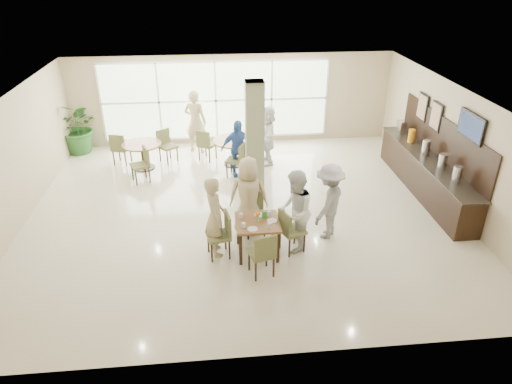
{
  "coord_description": "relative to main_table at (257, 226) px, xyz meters",
  "views": [
    {
      "loc": [
        -0.61,
        -9.48,
        5.46
      ],
      "look_at": [
        0.2,
        -1.2,
        1.1
      ],
      "focal_mm": 32.0,
      "sensor_mm": 36.0,
      "label": 1
    }
  ],
  "objects": [
    {
      "name": "teen_far",
      "position": [
        -0.11,
        0.86,
        0.22
      ],
      "size": [
        0.9,
        0.56,
        1.74
      ],
      "primitive_type": "imported",
      "rotation": [
        0.0,
        0.0,
        3.02
      ],
      "color": "tan",
      "rests_on": "ground"
    },
    {
      "name": "chairs_table_right",
      "position": [
        -0.22,
        4.49,
        -0.17
      ],
      "size": [
        2.18,
        1.83,
        0.95
      ],
      "color": "brown",
      "rests_on": "ground"
    },
    {
      "name": "buffet_counter",
      "position": [
        4.53,
        2.29,
        -0.09
      ],
      "size": [
        0.64,
        4.7,
        1.95
      ],
      "color": "black",
      "rests_on": "ground"
    },
    {
      "name": "ground",
      "position": [
        -0.17,
        1.79,
        -0.65
      ],
      "size": [
        10.0,
        10.0,
        0.0
      ],
      "primitive_type": "plane",
      "color": "beige",
      "rests_on": "ground"
    },
    {
      "name": "tabletop_clutter",
      "position": [
        0.01,
        -0.01,
        0.16
      ],
      "size": [
        0.75,
        0.73,
        0.21
      ],
      "color": "white",
      "rests_on": "main_table"
    },
    {
      "name": "column",
      "position": [
        0.23,
        2.99,
        0.75
      ],
      "size": [
        0.45,
        0.45,
        2.8
      ],
      "primitive_type": "cube",
      "color": "#696E4D",
      "rests_on": "ground"
    },
    {
      "name": "chairs_table_left",
      "position": [
        -2.79,
        4.45,
        -0.17
      ],
      "size": [
        1.93,
        1.89,
        0.95
      ],
      "color": "brown",
      "rests_on": "ground"
    },
    {
      "name": "adult_b",
      "position": [
        0.72,
        4.52,
        0.21
      ],
      "size": [
        0.81,
        1.64,
        1.71
      ],
      "primitive_type": "imported",
      "rotation": [
        0.0,
        0.0,
        -1.49
      ],
      "color": "white",
      "rests_on": "ground"
    },
    {
      "name": "main_table",
      "position": [
        0.0,
        0.0,
        0.0
      ],
      "size": [
        0.87,
        0.87,
        0.75
      ],
      "color": "brown",
      "rests_on": "ground"
    },
    {
      "name": "framed_art_a",
      "position": [
        4.77,
        2.79,
        1.2
      ],
      "size": [
        0.05,
        0.55,
        0.7
      ],
      "color": "black",
      "rests_on": "ground"
    },
    {
      "name": "adult_a",
      "position": [
        -0.16,
        3.75,
        0.14
      ],
      "size": [
        1.02,
        0.72,
        1.58
      ],
      "primitive_type": "imported",
      "rotation": [
        0.0,
        0.0,
        0.23
      ],
      "color": "#395FAD",
      "rests_on": "ground"
    },
    {
      "name": "room_shell",
      "position": [
        -0.17,
        1.79,
        1.06
      ],
      "size": [
        10.0,
        10.0,
        10.0
      ],
      "color": "white",
      "rests_on": "ground"
    },
    {
      "name": "wall_tv",
      "position": [
        4.77,
        1.19,
        1.5
      ],
      "size": [
        0.06,
        1.0,
        0.58
      ],
      "color": "black",
      "rests_on": "ground"
    },
    {
      "name": "teen_left",
      "position": [
        -0.84,
        0.1,
        0.2
      ],
      "size": [
        0.52,
        0.68,
        1.69
      ],
      "primitive_type": "imported",
      "rotation": [
        0.0,
        0.0,
        1.77
      ],
      "color": "tan",
      "rests_on": "ground"
    },
    {
      "name": "round_table_right",
      "position": [
        -0.23,
        4.5,
        -0.05
      ],
      "size": [
        1.2,
        1.2,
        0.75
      ],
      "color": "brown",
      "rests_on": "ground"
    },
    {
      "name": "teen_right",
      "position": [
        0.76,
        0.1,
        0.23
      ],
      "size": [
        0.8,
        0.95,
        1.75
      ],
      "primitive_type": "imported",
      "rotation": [
        0.0,
        0.0,
        -1.74
      ],
      "color": "white",
      "rests_on": "ground"
    },
    {
      "name": "teen_standing",
      "position": [
        1.56,
        0.5,
        0.19
      ],
      "size": [
        1.14,
        1.25,
        1.68
      ],
      "primitive_type": "imported",
      "rotation": [
        0.0,
        0.0,
        -2.19
      ],
      "color": "#939396",
      "rests_on": "ground"
    },
    {
      "name": "potted_plant",
      "position": [
        -4.85,
        5.88,
        0.16
      ],
      "size": [
        1.75,
        1.75,
        1.62
      ],
      "primitive_type": "imported",
      "rotation": [
        0.0,
        0.0,
        -0.23
      ],
      "color": "#275D25",
      "rests_on": "ground"
    },
    {
      "name": "chairs_main_table",
      "position": [
        -0.01,
        0.0,
        -0.17
      ],
      "size": [
        2.06,
        1.92,
        0.95
      ],
      "color": "brown",
      "rests_on": "ground"
    },
    {
      "name": "window_bank",
      "position": [
        -0.67,
        6.25,
        0.75
      ],
      "size": [
        7.0,
        0.04,
        7.0
      ],
      "color": "silver",
      "rests_on": "ground"
    },
    {
      "name": "framed_art_b",
      "position": [
        4.77,
        3.59,
        1.2
      ],
      "size": [
        0.05,
        0.55,
        0.7
      ],
      "color": "black",
      "rests_on": "ground"
    },
    {
      "name": "adult_standing",
      "position": [
        -1.32,
        5.58,
        0.32
      ],
      "size": [
        0.83,
        0.7,
        1.93
      ],
      "primitive_type": "imported",
      "rotation": [
        0.0,
        0.0,
        2.73
      ],
      "color": "tan",
      "rests_on": "ground"
    },
    {
      "name": "round_table_left",
      "position": [
        -2.81,
        4.49,
        -0.07
      ],
      "size": [
        1.09,
        1.09,
        0.75
      ],
      "color": "brown",
      "rests_on": "ground"
    }
  ]
}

